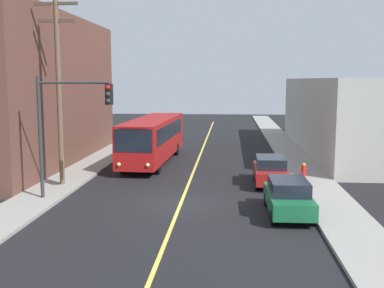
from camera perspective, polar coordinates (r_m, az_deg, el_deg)
The scene contains 12 objects.
ground_plane at distance 23.27m, azimuth -1.34°, elevation -7.14°, with size 120.00×120.00×0.00m, color black.
sidewalk_left at distance 34.27m, azimuth -11.74°, elevation -2.32°, with size 2.50×90.00×0.15m, color gray.
sidewalk_right at distance 33.26m, azimuth 13.02°, elevation -2.67°, with size 2.50×90.00×0.15m, color gray.
lane_stripe_center at distance 37.91m, azimuth 1.00°, elevation -1.30°, with size 0.16×60.00×0.01m, color #D8CC4C.
building_left_brick at distance 36.26m, azimuth -21.42°, elevation 6.03°, with size 10.00×20.58×10.45m.
building_right_warehouse at distance 42.29m, azimuth 21.32°, elevation 3.26°, with size 12.00×25.31×6.10m.
city_bus at distance 34.31m, azimuth -4.71°, elevation 0.77°, with size 3.05×12.24×3.20m.
parked_car_green at distance 21.48m, azimuth 11.57°, elevation -6.25°, with size 1.89×4.43×1.62m.
parked_car_red at distance 27.43m, azimuth 9.48°, elevation -3.15°, with size 1.88×4.43×1.62m.
utility_pole_near at distance 27.08m, azimuth -15.83°, elevation 7.31°, with size 2.40×0.28×10.50m.
traffic_signal_left_corner at distance 23.68m, azimuth -14.55°, elevation 3.45°, with size 3.75×0.48×6.00m.
fire_hydrant at distance 29.45m, azimuth 13.34°, elevation -3.01°, with size 0.44×0.26×0.84m.
Camera 1 is at (2.34, -22.36, 5.99)m, focal length 44.11 mm.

